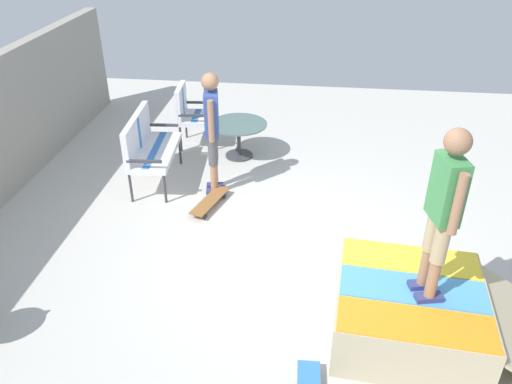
{
  "coord_description": "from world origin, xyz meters",
  "views": [
    {
      "loc": [
        -4.93,
        -0.23,
        3.71
      ],
      "look_at": [
        0.12,
        0.38,
        0.7
      ],
      "focal_mm": 35.82,
      "sensor_mm": 36.0,
      "label": 1
    }
  ],
  "objects_px": {
    "skate_ramp": "(412,311)",
    "patio_chair_near_house": "(189,110)",
    "person_skater": "(444,206)",
    "skateboard_by_bench": "(210,201)",
    "person_watching": "(212,125)",
    "patio_bench": "(147,143)",
    "patio_table": "(239,133)"
  },
  "relations": [
    {
      "from": "person_watching",
      "to": "person_skater",
      "type": "height_order",
      "value": "person_skater"
    },
    {
      "from": "patio_bench",
      "to": "person_skater",
      "type": "distance_m",
      "value": 4.45
    },
    {
      "from": "skate_ramp",
      "to": "person_watching",
      "type": "bearing_deg",
      "value": 43.86
    },
    {
      "from": "skate_ramp",
      "to": "patio_chair_near_house",
      "type": "distance_m",
      "value": 5.01
    },
    {
      "from": "skate_ramp",
      "to": "person_skater",
      "type": "distance_m",
      "value": 1.22
    },
    {
      "from": "patio_chair_near_house",
      "to": "patio_bench",
      "type": "bearing_deg",
      "value": 167.03
    },
    {
      "from": "person_skater",
      "to": "skateboard_by_bench",
      "type": "bearing_deg",
      "value": 49.34
    },
    {
      "from": "person_watching",
      "to": "person_skater",
      "type": "distance_m",
      "value": 3.56
    },
    {
      "from": "patio_chair_near_house",
      "to": "skate_ramp",
      "type": "bearing_deg",
      "value": -142.09
    },
    {
      "from": "person_watching",
      "to": "skateboard_by_bench",
      "type": "xyz_separation_m",
      "value": [
        -0.45,
        -0.02,
        -0.92
      ]
    },
    {
      "from": "person_skater",
      "to": "skateboard_by_bench",
      "type": "relative_size",
      "value": 1.97
    },
    {
      "from": "person_watching",
      "to": "patio_chair_near_house",
      "type": "bearing_deg",
      "value": 25.15
    },
    {
      "from": "patio_table",
      "to": "skate_ramp",
      "type": "bearing_deg",
      "value": -148.54
    },
    {
      "from": "patio_table",
      "to": "person_watching",
      "type": "distance_m",
      "value": 1.28
    },
    {
      "from": "person_skater",
      "to": "patio_chair_near_house",
      "type": "bearing_deg",
      "value": 38.1
    },
    {
      "from": "skate_ramp",
      "to": "person_watching",
      "type": "distance_m",
      "value": 3.52
    },
    {
      "from": "skate_ramp",
      "to": "patio_chair_near_house",
      "type": "relative_size",
      "value": 2.15
    },
    {
      "from": "skate_ramp",
      "to": "patio_chair_near_house",
      "type": "bearing_deg",
      "value": 37.91
    },
    {
      "from": "patio_bench",
      "to": "person_watching",
      "type": "xyz_separation_m",
      "value": [
        -0.14,
        -0.99,
        0.39
      ]
    },
    {
      "from": "skate_ramp",
      "to": "person_watching",
      "type": "xyz_separation_m",
      "value": [
        2.48,
        2.39,
        0.73
      ]
    },
    {
      "from": "patio_bench",
      "to": "skateboard_by_bench",
      "type": "xyz_separation_m",
      "value": [
        -0.59,
        -1.01,
        -0.53
      ]
    },
    {
      "from": "person_skater",
      "to": "skateboard_by_bench",
      "type": "height_order",
      "value": "person_skater"
    },
    {
      "from": "person_skater",
      "to": "patio_table",
      "type": "bearing_deg",
      "value": 31.8
    },
    {
      "from": "patio_table",
      "to": "skateboard_by_bench",
      "type": "distance_m",
      "value": 1.61
    },
    {
      "from": "skate_ramp",
      "to": "patio_bench",
      "type": "relative_size",
      "value": 1.71
    },
    {
      "from": "person_watching",
      "to": "skateboard_by_bench",
      "type": "height_order",
      "value": "person_watching"
    },
    {
      "from": "patio_chair_near_house",
      "to": "person_skater",
      "type": "height_order",
      "value": "person_skater"
    },
    {
      "from": "skateboard_by_bench",
      "to": "person_watching",
      "type": "bearing_deg",
      "value": 2.52
    },
    {
      "from": "skate_ramp",
      "to": "person_watching",
      "type": "relative_size",
      "value": 1.28
    },
    {
      "from": "patio_bench",
      "to": "skateboard_by_bench",
      "type": "relative_size",
      "value": 1.56
    },
    {
      "from": "patio_bench",
      "to": "patio_chair_near_house",
      "type": "relative_size",
      "value": 1.26
    },
    {
      "from": "person_watching",
      "to": "patio_table",
      "type": "bearing_deg",
      "value": -9.42
    }
  ]
}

